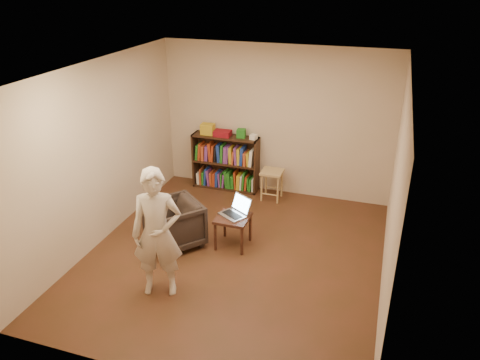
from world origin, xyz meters
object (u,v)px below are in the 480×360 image
(bookshelf, at_px, (226,165))
(armchair, at_px, (174,224))
(side_table, at_px, (233,222))
(stool, at_px, (272,176))
(person, at_px, (157,234))
(laptop, at_px, (236,211))

(bookshelf, height_order, armchair, bookshelf)
(side_table, bearing_deg, bookshelf, 112.60)
(bookshelf, bearing_deg, stool, -11.66)
(side_table, relative_size, person, 0.28)
(stool, bearing_deg, laptop, -94.99)
(side_table, relative_size, laptop, 0.95)
(bookshelf, xyz_separation_m, side_table, (0.76, -1.82, -0.05))
(side_table, xyz_separation_m, person, (-0.51, -1.27, 0.44))
(laptop, bearing_deg, armchair, -127.08)
(stool, xyz_separation_m, side_table, (-0.15, -1.64, -0.03))
(armchair, relative_size, laptop, 1.50)
(stool, xyz_separation_m, laptop, (-0.14, -1.55, 0.10))
(bookshelf, bearing_deg, person, -85.48)
(armchair, distance_m, person, 1.18)
(person, bearing_deg, laptop, 50.08)
(stool, bearing_deg, side_table, -95.29)
(stool, relative_size, person, 0.32)
(stool, relative_size, laptop, 1.07)
(side_table, bearing_deg, person, -112.07)
(side_table, height_order, laptop, laptop)
(stool, bearing_deg, person, -102.92)
(armchair, xyz_separation_m, person, (0.31, -1.03, 0.49))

